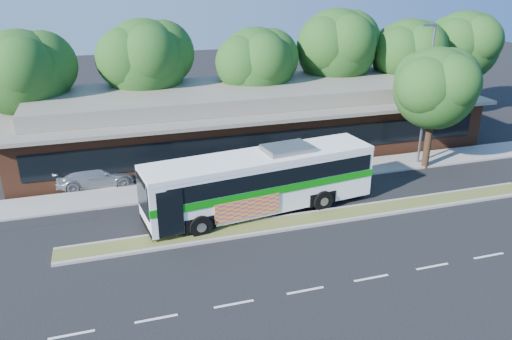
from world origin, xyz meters
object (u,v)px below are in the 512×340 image
(transit_bus, at_px, (262,177))
(sidewalk_tree, at_px, (439,86))
(sedan, at_px, (96,175))
(lamp_post, at_px, (426,92))

(transit_bus, relative_size, sidewalk_tree, 1.63)
(transit_bus, xyz_separation_m, sedan, (-8.42, 6.14, -1.26))
(transit_bus, height_order, sidewalk_tree, sidewalk_tree)
(sidewalk_tree, bearing_deg, transit_bus, -166.50)
(lamp_post, relative_size, sidewalk_tree, 1.16)
(lamp_post, bearing_deg, sidewalk_tree, -50.35)
(lamp_post, relative_size, transit_bus, 0.72)
(transit_bus, distance_m, sedan, 10.50)
(lamp_post, height_order, transit_bus, lamp_post)
(lamp_post, xyz_separation_m, sedan, (-20.51, 2.55, -4.22))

